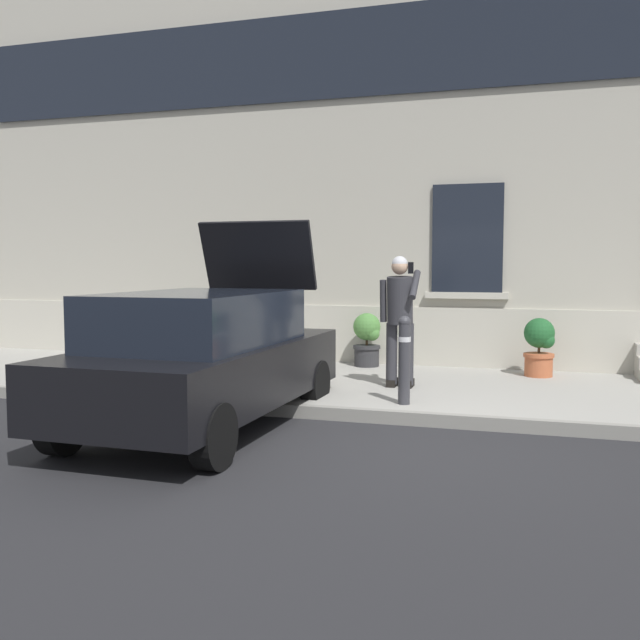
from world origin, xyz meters
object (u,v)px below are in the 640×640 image
object	(u,v)px
bollard_near_person	(404,357)
person_on_phone	(400,313)
planter_charcoal	(367,338)
planter_olive	(217,333)
hatchback_car_black	(205,356)
planter_terracotta	(540,345)

from	to	relation	value
bollard_near_person	person_on_phone	size ratio (longest dim) A/B	0.60
planter_charcoal	planter_olive	bearing A→B (deg)	-179.92
hatchback_car_black	planter_charcoal	world-z (taller)	hatchback_car_black
planter_terracotta	planter_charcoal	bearing A→B (deg)	174.51
bollard_near_person	person_on_phone	xyz separation A→B (m)	(-0.26, 1.08, 0.44)
bollard_near_person	planter_charcoal	size ratio (longest dim) A/B	1.22
person_on_phone	bollard_near_person	bearing A→B (deg)	-80.79
planter_charcoal	person_on_phone	bearing A→B (deg)	-64.33
planter_terracotta	hatchback_car_black	bearing A→B (deg)	-132.16
bollard_near_person	planter_olive	size ratio (longest dim) A/B	1.22
person_on_phone	planter_charcoal	distance (m)	2.06
hatchback_car_black	planter_charcoal	distance (m)	4.21
hatchback_car_black	planter_charcoal	size ratio (longest dim) A/B	4.76
hatchback_car_black	person_on_phone	bearing A→B (deg)	53.70
bollard_near_person	planter_terracotta	xyz separation A→B (m)	(1.53, 2.62, -0.11)
bollard_near_person	planter_olive	distance (m)	4.75
person_on_phone	planter_charcoal	world-z (taller)	person_on_phone
planter_olive	planter_charcoal	size ratio (longest dim) A/B	1.00
hatchback_car_black	planter_olive	bearing A→B (deg)	113.75
hatchback_car_black	person_on_phone	xyz separation A→B (m)	(1.71, 2.32, 0.35)
person_on_phone	planter_olive	distance (m)	3.98
planter_charcoal	planter_terracotta	distance (m)	2.66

